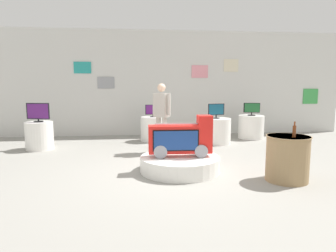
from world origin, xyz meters
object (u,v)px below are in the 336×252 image
at_px(bottle_on_side_table, 294,131).
at_px(display_pedestal_left_rear, 39,136).
at_px(main_display_pedestal, 180,164).
at_px(shopper_browsing_near_truck, 162,112).
at_px(display_pedestal_right_rear, 251,127).
at_px(tv_on_far_right, 216,110).
at_px(display_pedestal_far_right, 216,131).
at_px(tv_on_right_rear, 252,109).
at_px(display_pedestal_center_rear, 153,129).
at_px(tv_on_center_rear, 153,110).
at_px(side_table_round, 287,158).
at_px(novelty_firetruck_tv, 181,140).
at_px(tv_on_left_rear, 38,112).

bearing_deg(bottle_on_side_table, display_pedestal_left_rear, 146.91).
xyz_separation_m(main_display_pedestal, shopper_browsing_near_truck, (-0.20, 1.70, 0.84)).
xyz_separation_m(display_pedestal_left_rear, display_pedestal_right_rear, (6.02, 0.98, 0.00)).
relative_size(display_pedestal_left_rear, tv_on_far_right, 1.47).
relative_size(main_display_pedestal, display_pedestal_far_right, 1.81).
distance_m(display_pedestal_left_rear, tv_on_far_right, 4.76).
relative_size(display_pedestal_left_rear, tv_on_right_rear, 1.44).
bearing_deg(display_pedestal_center_rear, display_pedestal_right_rear, 1.81).
distance_m(tv_on_center_rear, shopper_browsing_near_truck, 1.57).
bearing_deg(tv_on_far_right, shopper_browsing_near_truck, -148.76).
bearing_deg(shopper_browsing_near_truck, tv_on_far_right, 31.24).
bearing_deg(side_table_round, display_pedestal_far_right, 95.24).
bearing_deg(side_table_round, novelty_firetruck_tv, 156.02).
bearing_deg(novelty_firetruck_tv, main_display_pedestal, 161.99).
bearing_deg(tv_on_far_right, display_pedestal_left_rear, -176.32).
xyz_separation_m(display_pedestal_center_rear, side_table_round, (2.06, -4.04, 0.05)).
height_order(display_pedestal_left_rear, tv_on_center_rear, tv_on_center_rear).
bearing_deg(tv_on_left_rear, side_table_round, -32.07).
distance_m(main_display_pedestal, tv_on_far_right, 3.15).
distance_m(display_pedestal_center_rear, display_pedestal_far_right, 1.83).
distance_m(display_pedestal_left_rear, side_table_round, 5.94).
height_order(tv_on_left_rear, tv_on_right_rear, tv_on_left_rear).
height_order(tv_on_right_rear, bottle_on_side_table, tv_on_right_rear).
distance_m(novelty_firetruck_tv, side_table_round, 1.90).
xyz_separation_m(display_pedestal_left_rear, tv_on_far_right, (4.72, 0.30, 0.58)).
relative_size(display_pedestal_right_rear, shopper_browsing_near_truck, 0.46).
distance_m(display_pedestal_left_rear, tv_on_right_rear, 6.12).
bearing_deg(tv_on_center_rear, side_table_round, -62.97).
xyz_separation_m(display_pedestal_right_rear, side_table_round, (-0.98, -4.14, 0.05)).
height_order(display_pedestal_left_rear, tv_on_right_rear, tv_on_right_rear).
xyz_separation_m(main_display_pedestal, tv_on_left_rear, (-3.29, 2.38, 0.82)).
bearing_deg(display_pedestal_left_rear, tv_on_left_rear, -79.39).
bearing_deg(tv_on_center_rear, tv_on_right_rear, 1.81).
relative_size(tv_on_right_rear, tv_on_far_right, 1.02).
bearing_deg(tv_on_left_rear, display_pedestal_center_rear, 16.55).
bearing_deg(display_pedestal_center_rear, display_pedestal_left_rear, -163.52).
xyz_separation_m(main_display_pedestal, display_pedestal_right_rear, (2.73, 3.36, 0.21)).
height_order(main_display_pedestal, bottle_on_side_table, bottle_on_side_table).
bearing_deg(main_display_pedestal, tv_on_right_rear, 50.89).
distance_m(main_display_pedestal, shopper_browsing_near_truck, 1.91).
distance_m(side_table_round, bottle_on_side_table, 0.51).
height_order(tv_on_right_rear, tv_on_far_right, tv_on_far_right).
distance_m(display_pedestal_left_rear, display_pedestal_far_right, 4.73).
distance_m(tv_on_center_rear, tv_on_right_rear, 3.04).
bearing_deg(side_table_round, tv_on_left_rear, 147.93).
bearing_deg(tv_on_right_rear, bottle_on_side_table, -102.73).
distance_m(tv_on_left_rear, shopper_browsing_near_truck, 3.16).
relative_size(display_pedestal_center_rear, display_pedestal_right_rear, 0.95).
bearing_deg(main_display_pedestal, bottle_on_side_table, -27.26).
bearing_deg(display_pedestal_right_rear, display_pedestal_center_rear, -178.19).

